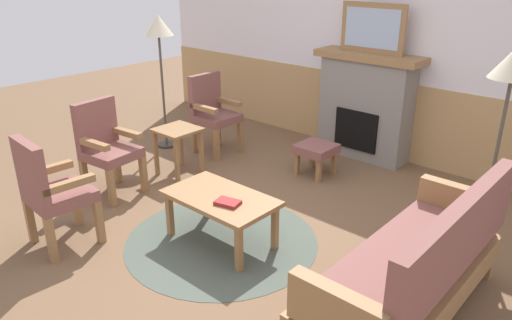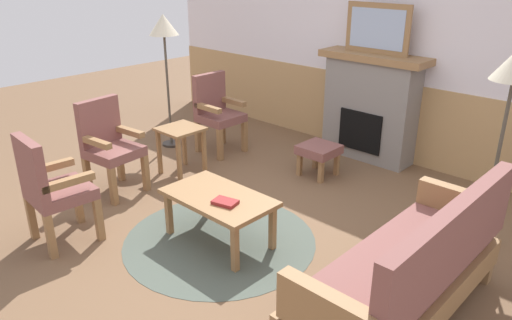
{
  "view_description": "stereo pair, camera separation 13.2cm",
  "coord_description": "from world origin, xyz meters",
  "px_view_note": "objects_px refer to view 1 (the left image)",
  "views": [
    {
      "loc": [
        2.8,
        -2.8,
        2.28
      ],
      "look_at": [
        0.0,
        0.35,
        0.55
      ],
      "focal_mm": 34.28,
      "sensor_mm": 36.0,
      "label": 1
    },
    {
      "loc": [
        2.9,
        -2.71,
        2.28
      ],
      "look_at": [
        0.0,
        0.35,
        0.55
      ],
      "focal_mm": 34.28,
      "sensor_mm": 36.0,
      "label": 2
    }
  ],
  "objects_px": {
    "framed_picture": "(372,28)",
    "armchair_near_fireplace": "(212,110)",
    "footstool": "(316,151)",
    "couch": "(413,268)",
    "floor_lamp_by_couch": "(512,76)",
    "fireplace": "(366,105)",
    "floor_lamp_by_chairs": "(159,34)",
    "book_on_table": "(228,203)",
    "side_table": "(178,138)",
    "armchair_by_window_left": "(106,144)",
    "coffee_table": "(220,202)",
    "armchair_front_left": "(50,188)"
  },
  "relations": [
    {
      "from": "framed_picture",
      "to": "armchair_near_fireplace",
      "type": "bearing_deg",
      "value": -143.82
    },
    {
      "from": "floor_lamp_by_couch",
      "to": "floor_lamp_by_chairs",
      "type": "distance_m",
      "value": 3.92
    },
    {
      "from": "footstool",
      "to": "floor_lamp_by_couch",
      "type": "distance_m",
      "value": 2.24
    },
    {
      "from": "footstool",
      "to": "armchair_near_fireplace",
      "type": "height_order",
      "value": "armchair_near_fireplace"
    },
    {
      "from": "fireplace",
      "to": "book_on_table",
      "type": "distance_m",
      "value": 2.68
    },
    {
      "from": "floor_lamp_by_chairs",
      "to": "couch",
      "type": "bearing_deg",
      "value": -14.87
    },
    {
      "from": "book_on_table",
      "to": "armchair_by_window_left",
      "type": "distance_m",
      "value": 1.73
    },
    {
      "from": "armchair_by_window_left",
      "to": "floor_lamp_by_couch",
      "type": "xyz_separation_m",
      "value": [
        3.25,
        1.63,
        0.91
      ]
    },
    {
      "from": "couch",
      "to": "side_table",
      "type": "height_order",
      "value": "couch"
    },
    {
      "from": "framed_picture",
      "to": "footstool",
      "type": "height_order",
      "value": "framed_picture"
    },
    {
      "from": "floor_lamp_by_couch",
      "to": "armchair_near_fireplace",
      "type": "bearing_deg",
      "value": -178.81
    },
    {
      "from": "coffee_table",
      "to": "side_table",
      "type": "height_order",
      "value": "side_table"
    },
    {
      "from": "couch",
      "to": "floor_lamp_by_couch",
      "type": "bearing_deg",
      "value": 89.12
    },
    {
      "from": "fireplace",
      "to": "couch",
      "type": "bearing_deg",
      "value": -53.91
    },
    {
      "from": "couch",
      "to": "footstool",
      "type": "height_order",
      "value": "couch"
    },
    {
      "from": "fireplace",
      "to": "couch",
      "type": "relative_size",
      "value": 0.72
    },
    {
      "from": "floor_lamp_by_chairs",
      "to": "fireplace",
      "type": "bearing_deg",
      "value": 33.86
    },
    {
      "from": "footstool",
      "to": "armchair_front_left",
      "type": "height_order",
      "value": "armchair_front_left"
    },
    {
      "from": "book_on_table",
      "to": "floor_lamp_by_couch",
      "type": "distance_m",
      "value": 2.43
    },
    {
      "from": "framed_picture",
      "to": "floor_lamp_by_chairs",
      "type": "relative_size",
      "value": 0.48
    },
    {
      "from": "fireplace",
      "to": "armchair_by_window_left",
      "type": "distance_m",
      "value": 3.04
    },
    {
      "from": "armchair_near_fireplace",
      "to": "book_on_table",
      "type": "bearing_deg",
      "value": -40.72
    },
    {
      "from": "armchair_front_left",
      "to": "floor_lamp_by_chairs",
      "type": "xyz_separation_m",
      "value": [
        -1.23,
        2.15,
        0.91
      ]
    },
    {
      "from": "coffee_table",
      "to": "framed_picture",
      "type": "bearing_deg",
      "value": 92.79
    },
    {
      "from": "fireplace",
      "to": "coffee_table",
      "type": "height_order",
      "value": "fireplace"
    },
    {
      "from": "fireplace",
      "to": "footstool",
      "type": "height_order",
      "value": "fireplace"
    },
    {
      "from": "fireplace",
      "to": "framed_picture",
      "type": "relative_size",
      "value": 1.62
    },
    {
      "from": "coffee_table",
      "to": "couch",
      "type": "bearing_deg",
      "value": 5.34
    },
    {
      "from": "armchair_by_window_left",
      "to": "floor_lamp_by_couch",
      "type": "relative_size",
      "value": 0.58
    },
    {
      "from": "framed_picture",
      "to": "armchair_near_fireplace",
      "type": "relative_size",
      "value": 0.82
    },
    {
      "from": "fireplace",
      "to": "side_table",
      "type": "relative_size",
      "value": 2.36
    },
    {
      "from": "coffee_table",
      "to": "footstool",
      "type": "height_order",
      "value": "coffee_table"
    },
    {
      "from": "book_on_table",
      "to": "footstool",
      "type": "bearing_deg",
      "value": 101.93
    },
    {
      "from": "book_on_table",
      "to": "side_table",
      "type": "height_order",
      "value": "side_table"
    },
    {
      "from": "book_on_table",
      "to": "armchair_by_window_left",
      "type": "xyz_separation_m",
      "value": [
        -1.73,
        -0.02,
        0.08
      ]
    },
    {
      "from": "couch",
      "to": "armchair_by_window_left",
      "type": "xyz_separation_m",
      "value": [
        -3.23,
        -0.24,
        0.14
      ]
    },
    {
      "from": "floor_lamp_by_chairs",
      "to": "side_table",
      "type": "bearing_deg",
      "value": -29.89
    },
    {
      "from": "floor_lamp_by_couch",
      "to": "couch",
      "type": "bearing_deg",
      "value": -90.88
    },
    {
      "from": "footstool",
      "to": "armchair_near_fireplace",
      "type": "distance_m",
      "value": 1.46
    },
    {
      "from": "framed_picture",
      "to": "floor_lamp_by_couch",
      "type": "relative_size",
      "value": 0.48
    },
    {
      "from": "coffee_table",
      "to": "armchair_front_left",
      "type": "distance_m",
      "value": 1.4
    },
    {
      "from": "footstool",
      "to": "armchair_by_window_left",
      "type": "height_order",
      "value": "armchair_by_window_left"
    },
    {
      "from": "book_on_table",
      "to": "floor_lamp_by_chairs",
      "type": "distance_m",
      "value": 2.87
    },
    {
      "from": "fireplace",
      "to": "armchair_near_fireplace",
      "type": "bearing_deg",
      "value": -143.82
    },
    {
      "from": "framed_picture",
      "to": "footstool",
      "type": "bearing_deg",
      "value": -96.65
    },
    {
      "from": "footstool",
      "to": "floor_lamp_by_chairs",
      "type": "relative_size",
      "value": 0.24
    },
    {
      "from": "fireplace",
      "to": "armchair_near_fireplace",
      "type": "xyz_separation_m",
      "value": [
        -1.52,
        -1.11,
        -0.11
      ]
    },
    {
      "from": "couch",
      "to": "floor_lamp_by_chairs",
      "type": "height_order",
      "value": "floor_lamp_by_chairs"
    },
    {
      "from": "coffee_table",
      "to": "floor_lamp_by_couch",
      "type": "xyz_separation_m",
      "value": [
        1.67,
        1.55,
        1.06
      ]
    },
    {
      "from": "footstool",
      "to": "armchair_by_window_left",
      "type": "relative_size",
      "value": 0.41
    }
  ]
}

